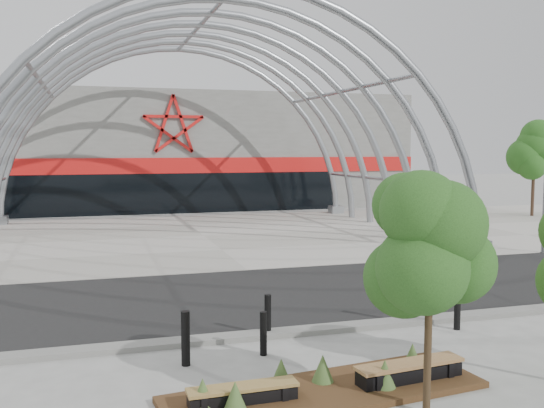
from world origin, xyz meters
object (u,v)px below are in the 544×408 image
bench_0 (243,397)px  bench_1 (410,374)px  street_tree_0 (430,245)px  bollard_2 (268,315)px

bench_0 → bench_1: bearing=1.2°
street_tree_0 → bench_0: bearing=160.1°
bench_0 → bollard_2: size_ratio=1.95×
bench_0 → bollard_2: bearing=67.7°
street_tree_0 → bollard_2: street_tree_0 is taller
bench_0 → bench_1: (3.10, 0.06, 0.02)m
street_tree_0 → bench_0: street_tree_0 is taller
bench_0 → bollard_2: (1.47, 3.59, 0.29)m
bollard_2 → bench_1: bearing=-65.2°
bench_1 → bollard_2: bollard_2 is taller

